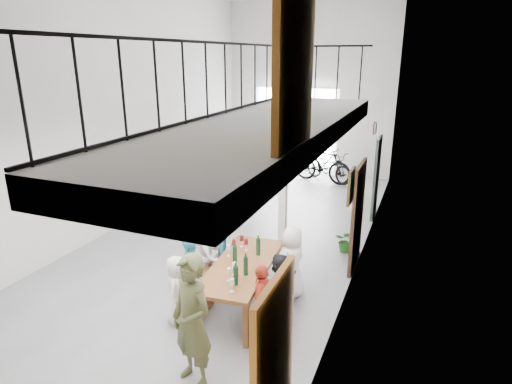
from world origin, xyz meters
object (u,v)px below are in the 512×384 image
at_px(serving_counter, 264,157).
at_px(bench_inner, 208,287).
at_px(side_bench, 177,192).
at_px(oak_barrel, 218,170).
at_px(tasting_table, 242,269).
at_px(bicycle_near, 329,166).
at_px(host_standing, 192,322).

bearing_deg(serving_counter, bench_inner, -66.55).
distance_m(side_bench, oak_barrel, 1.97).
relative_size(tasting_table, bicycle_near, 1.16).
height_order(bench_inner, side_bench, side_bench).
relative_size(bench_inner, oak_barrel, 2.26).
distance_m(side_bench, serving_counter, 4.03).
distance_m(side_bench, bicycle_near, 4.86).
bearing_deg(bench_inner, side_bench, 121.34).
bearing_deg(oak_barrel, side_bench, -98.39).
bearing_deg(host_standing, oak_barrel, 137.27).
bearing_deg(bench_inner, host_standing, -73.03).
bearing_deg(bench_inner, oak_barrel, 109.36).
xyz_separation_m(tasting_table, side_bench, (-3.82, 4.23, -0.48)).
bearing_deg(oak_barrel, bicycle_near, 24.75).
bearing_deg(bicycle_near, bench_inner, -154.31).
height_order(side_bench, oak_barrel, oak_barrel).
height_order(tasting_table, bicycle_near, bicycle_near).
bearing_deg(tasting_table, side_bench, 126.97).
height_order(tasting_table, side_bench, tasting_table).
bearing_deg(side_bench, oak_barrel, 81.61).
bearing_deg(host_standing, serving_counter, 128.61).
xyz_separation_m(host_standing, bicycle_near, (-0.44, 9.29, -0.38)).
distance_m(oak_barrel, bicycle_near, 3.50).
relative_size(bench_inner, host_standing, 1.07).
xyz_separation_m(serving_counter, host_standing, (2.83, -9.76, 0.38)).
height_order(bench_inner, host_standing, host_standing).
distance_m(tasting_table, bench_inner, 0.81).
distance_m(oak_barrel, serving_counter, 2.09).
relative_size(side_bench, bicycle_near, 0.87).
xyz_separation_m(bench_inner, side_bench, (-3.17, 4.17, 0.01)).
bearing_deg(oak_barrel, host_standing, -65.19).
bearing_deg(side_bench, host_standing, -56.46).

